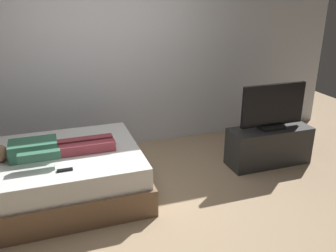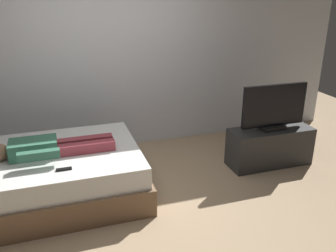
# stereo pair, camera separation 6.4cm
# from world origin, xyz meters

# --- Properties ---
(ground_plane) EXTENTS (10.00, 10.00, 0.00)m
(ground_plane) POSITION_xyz_m (0.00, 0.00, 0.00)
(ground_plane) COLOR tan
(back_wall) EXTENTS (6.40, 0.10, 2.80)m
(back_wall) POSITION_xyz_m (0.40, 1.73, 1.40)
(back_wall) COLOR silver
(back_wall) RESTS_ON ground
(bed) EXTENTS (2.08, 1.46, 0.54)m
(bed) POSITION_xyz_m (-0.91, 0.51, 0.26)
(bed) COLOR brown
(bed) RESTS_ON ground
(person) EXTENTS (1.26, 0.46, 0.18)m
(person) POSITION_xyz_m (-0.88, 0.46, 0.62)
(person) COLOR #387056
(person) RESTS_ON bed
(remote) EXTENTS (0.15, 0.04, 0.02)m
(remote) POSITION_xyz_m (-0.73, 0.06, 0.55)
(remote) COLOR black
(remote) RESTS_ON bed
(tv_stand) EXTENTS (1.10, 0.40, 0.50)m
(tv_stand) POSITION_xyz_m (1.88, 0.47, 0.25)
(tv_stand) COLOR #2D2D2D
(tv_stand) RESTS_ON ground
(tv) EXTENTS (0.88, 0.20, 0.59)m
(tv) POSITION_xyz_m (1.88, 0.47, 0.78)
(tv) COLOR black
(tv) RESTS_ON tv_stand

